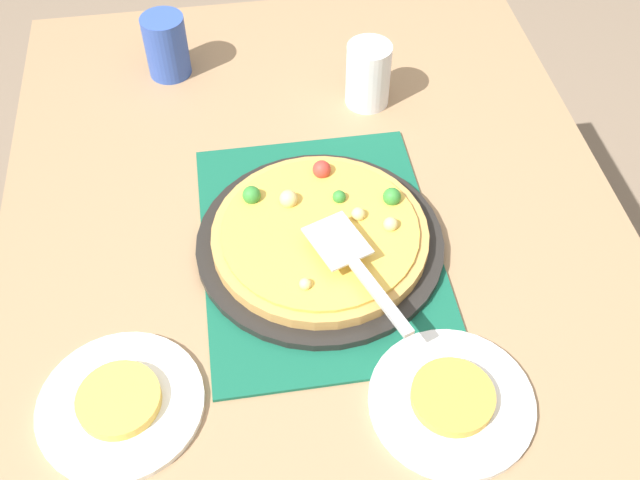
# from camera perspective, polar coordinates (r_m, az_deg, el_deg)

# --- Properties ---
(ground_plane) EXTENTS (8.00, 8.00, 0.00)m
(ground_plane) POSITION_cam_1_polar(r_m,az_deg,el_deg) (1.80, 0.00, -15.99)
(ground_plane) COLOR #84705B
(dining_table) EXTENTS (1.40, 1.00, 0.75)m
(dining_table) POSITION_cam_1_polar(r_m,az_deg,el_deg) (1.24, 0.00, -3.84)
(dining_table) COLOR #9E7A56
(dining_table) RESTS_ON ground_plane
(placemat) EXTENTS (0.48, 0.36, 0.01)m
(placemat) POSITION_cam_1_polar(r_m,az_deg,el_deg) (1.15, 0.00, -0.54)
(placemat) COLOR #145B42
(placemat) RESTS_ON dining_table
(pizza_pan) EXTENTS (0.38, 0.38, 0.01)m
(pizza_pan) POSITION_cam_1_polar(r_m,az_deg,el_deg) (1.15, 0.00, -0.23)
(pizza_pan) COLOR black
(pizza_pan) RESTS_ON placemat
(pizza) EXTENTS (0.33, 0.33, 0.05)m
(pizza) POSITION_cam_1_polar(r_m,az_deg,el_deg) (1.13, 0.02, 0.54)
(pizza) COLOR tan
(pizza) RESTS_ON pizza_pan
(plate_near_left) EXTENTS (0.22, 0.22, 0.01)m
(plate_near_left) POSITION_cam_1_polar(r_m,az_deg,el_deg) (1.02, 10.00, -12.04)
(plate_near_left) COLOR white
(plate_near_left) RESTS_ON dining_table
(plate_far_right) EXTENTS (0.22, 0.22, 0.01)m
(plate_far_right) POSITION_cam_1_polar(r_m,az_deg,el_deg) (1.04, -14.97, -12.04)
(plate_far_right) COLOR white
(plate_far_right) RESTS_ON dining_table
(served_slice_left) EXTENTS (0.11, 0.11, 0.02)m
(served_slice_left) POSITION_cam_1_polar(r_m,az_deg,el_deg) (1.01, 10.10, -11.69)
(served_slice_left) COLOR gold
(served_slice_left) RESTS_ON plate_near_left
(served_slice_right) EXTENTS (0.11, 0.11, 0.02)m
(served_slice_right) POSITION_cam_1_polar(r_m,az_deg,el_deg) (1.03, -15.11, -11.69)
(served_slice_right) COLOR #EAB747
(served_slice_right) RESTS_ON plate_far_right
(cup_near) EXTENTS (0.08, 0.08, 0.12)m
(cup_near) POSITION_cam_1_polar(r_m,az_deg,el_deg) (1.38, 3.70, 12.48)
(cup_near) COLOR white
(cup_near) RESTS_ON dining_table
(cup_far) EXTENTS (0.08, 0.08, 0.12)m
(cup_far) POSITION_cam_1_polar(r_m,az_deg,el_deg) (1.47, -11.66, 14.31)
(cup_far) COLOR #3351AD
(cup_far) RESTS_ON dining_table
(pizza_server) EXTENTS (0.23, 0.12, 0.01)m
(pizza_server) POSITION_cam_1_polar(r_m,az_deg,el_deg) (1.05, 2.65, -1.78)
(pizza_server) COLOR silver
(pizza_server) RESTS_ON pizza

